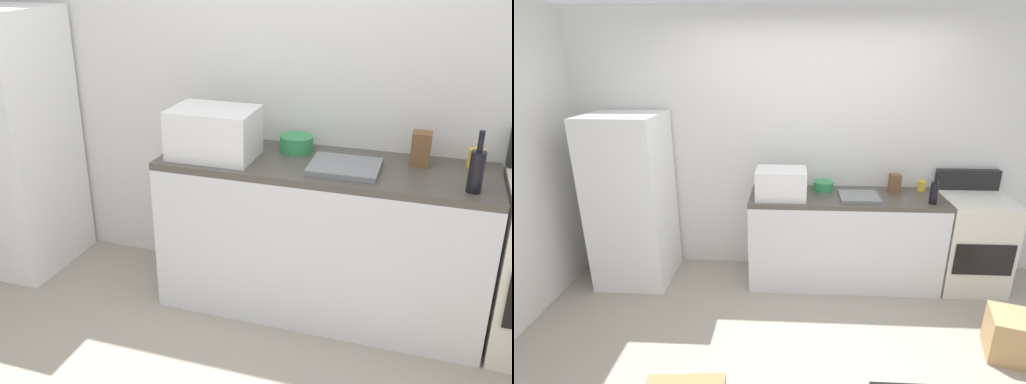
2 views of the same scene
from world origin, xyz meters
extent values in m
cube|color=silver|center=(0.00, 1.55, 1.30)|extent=(5.00, 0.10, 2.60)
cube|color=silver|center=(0.30, 1.20, 0.43)|extent=(1.80, 0.60, 0.86)
cube|color=#4C473F|center=(0.30, 1.20, 0.88)|extent=(1.80, 0.60, 0.04)
cube|color=white|center=(-1.75, 1.15, 0.83)|extent=(0.68, 0.66, 1.66)
cube|color=white|center=(-0.31, 1.12, 1.04)|extent=(0.46, 0.34, 0.27)
cube|color=slate|center=(0.42, 1.13, 0.92)|extent=(0.36, 0.32, 0.03)
cylinder|color=black|center=(1.05, 1.03, 1.00)|extent=(0.07, 0.07, 0.20)
cylinder|color=black|center=(1.05, 1.03, 1.15)|extent=(0.03, 0.03, 0.10)
cylinder|color=gold|center=(1.06, 1.38, 0.95)|extent=(0.08, 0.08, 0.10)
cube|color=brown|center=(0.78, 1.33, 0.99)|extent=(0.10, 0.10, 0.18)
cylinder|color=#338C4C|center=(0.10, 1.35, 0.95)|extent=(0.19, 0.19, 0.09)
camera|label=1|loc=(0.85, -1.65, 1.94)|focal=39.97mm
camera|label=2|loc=(-0.23, -2.20, 2.10)|focal=26.55mm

